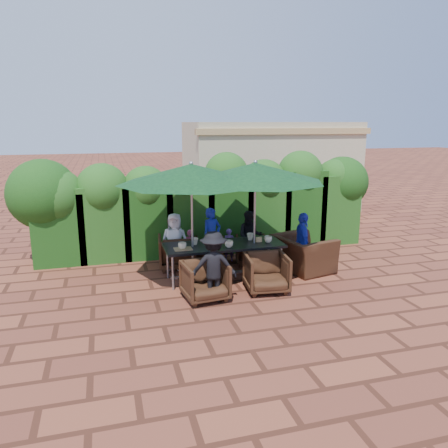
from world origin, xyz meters
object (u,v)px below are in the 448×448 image
object	(u,v)px
dining_table	(224,248)
chair_end_right	(304,248)
umbrella_right	(255,172)
chair_far_left	(177,250)
umbrella_left	(191,174)
chair_near_left	(205,279)
chair_far_right	(251,248)
chair_far_mid	(209,250)
chair_near_right	(267,271)

from	to	relation	value
dining_table	chair_end_right	world-z (taller)	chair_end_right
umbrella_right	chair_end_right	xyz separation A→B (m)	(1.19, 0.12, -1.70)
chair_far_left	chair_end_right	world-z (taller)	chair_end_right
umbrella_left	chair_near_left	size ratio (longest dim) A/B	3.71
dining_table	chair_near_left	distance (m)	1.18
umbrella_right	chair_near_left	world-z (taller)	umbrella_right
chair_far_right	chair_near_left	world-z (taller)	chair_near_left
dining_table	chair_far_right	xyz separation A→B (m)	(0.89, 0.85, -0.33)
umbrella_right	chair_end_right	distance (m)	2.08
umbrella_right	chair_near_left	xyz separation A→B (m)	(-1.26, -0.88, -1.82)
chair_far_right	chair_near_left	xyz separation A→B (m)	(-1.51, -1.80, 0.04)
chair_far_left	chair_far_right	distance (m)	1.72
chair_far_mid	chair_far_right	bearing A→B (deg)	-173.51
chair_far_right	chair_near_right	xyz separation A→B (m)	(-0.28, -1.72, 0.05)
umbrella_left	umbrella_right	size ratio (longest dim) A/B	1.03
chair_near_right	chair_far_left	bearing A→B (deg)	134.47
chair_far_mid	chair_near_right	xyz separation A→B (m)	(0.69, -1.88, 0.06)
chair_near_right	chair_end_right	size ratio (longest dim) A/B	0.68
dining_table	chair_near_left	world-z (taller)	chair_near_left
chair_far_right	chair_end_right	world-z (taller)	chair_end_right
chair_near_right	umbrella_left	bearing A→B (deg)	151.40
chair_end_right	chair_far_mid	bearing A→B (deg)	50.04
dining_table	umbrella_left	xyz separation A→B (m)	(-0.66, 0.01, 1.54)
umbrella_left	chair_end_right	xyz separation A→B (m)	(2.48, 0.03, -1.70)
umbrella_left	umbrella_right	bearing A→B (deg)	-3.90
umbrella_left	chair_near_right	bearing A→B (deg)	-34.96
umbrella_right	chair_end_right	world-z (taller)	umbrella_right
umbrella_right	chair_far_mid	world-z (taller)	umbrella_right
dining_table	chair_far_mid	distance (m)	1.06
umbrella_right	chair_far_mid	distance (m)	2.27
dining_table	chair_near_left	bearing A→B (deg)	-123.29
umbrella_right	chair_end_right	bearing A→B (deg)	5.54
chair_far_mid	chair_near_right	world-z (taller)	chair_near_right
chair_far_left	chair_near_left	bearing A→B (deg)	102.12
chair_far_right	chair_near_right	distance (m)	1.74
chair_far_mid	chair_near_right	size ratio (longest dim) A/B	0.85
umbrella_right	chair_far_mid	size ratio (longest dim) A/B	4.13
umbrella_left	chair_far_right	size ratio (longest dim) A/B	4.17
umbrella_left	chair_near_left	world-z (taller)	umbrella_left
chair_far_mid	umbrella_left	bearing A→B (deg)	75.36
umbrella_right	chair_far_left	world-z (taller)	umbrella_right
chair_far_mid	chair_near_left	bearing A→B (deg)	90.03
chair_far_left	chair_far_right	world-z (taller)	chair_far_left
dining_table	chair_far_left	size ratio (longest dim) A/B	2.99
umbrella_right	chair_far_left	size ratio (longest dim) A/B	3.46
umbrella_right	chair_far_mid	bearing A→B (deg)	123.27
dining_table	chair_far_mid	bearing A→B (deg)	94.46
dining_table	chair_far_mid	world-z (taller)	dining_table
chair_near_left	chair_end_right	xyz separation A→B (m)	(2.45, 1.00, 0.12)
umbrella_right	chair_far_left	xyz separation A→B (m)	(-1.46, 1.03, -1.81)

